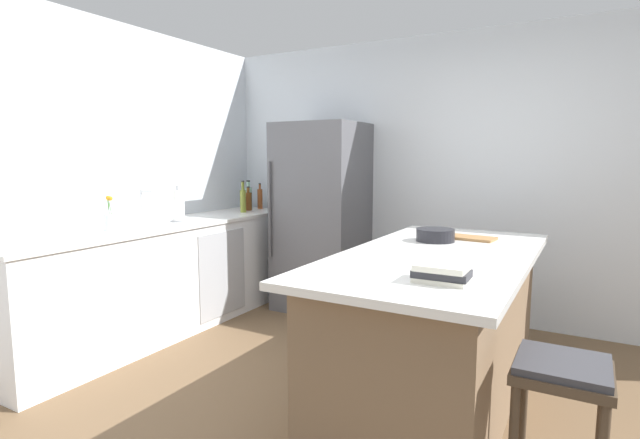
% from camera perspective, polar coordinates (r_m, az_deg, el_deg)
% --- Properties ---
extents(ground_plane, '(7.20, 7.20, 0.00)m').
position_cam_1_polar(ground_plane, '(2.91, 3.54, -23.40)').
color(ground_plane, brown).
extents(wall_rear, '(6.00, 0.10, 2.60)m').
position_cam_1_polar(wall_rear, '(4.64, 15.98, 4.71)').
color(wall_rear, silver).
rests_on(wall_rear, ground_plane).
extents(wall_left, '(0.10, 6.00, 2.60)m').
position_cam_1_polar(wall_left, '(4.20, -28.02, 3.91)').
color(wall_left, silver).
rests_on(wall_left, ground_plane).
extents(counter_run_left, '(0.66, 2.93, 0.93)m').
position_cam_1_polar(counter_run_left, '(4.42, -17.63, -6.39)').
color(counter_run_left, white).
rests_on(counter_run_left, ground_plane).
extents(kitchen_island, '(1.01, 2.11, 0.93)m').
position_cam_1_polar(kitchen_island, '(3.03, 13.43, -12.43)').
color(kitchen_island, '#7A6047').
rests_on(kitchen_island, ground_plane).
extents(refrigerator, '(0.79, 0.73, 1.82)m').
position_cam_1_polar(refrigerator, '(4.75, 0.15, 0.28)').
color(refrigerator, '#56565B').
rests_on(refrigerator, ground_plane).
extents(bar_stool, '(0.36, 0.36, 0.69)m').
position_cam_1_polar(bar_stool, '(2.25, 26.52, -17.68)').
color(bar_stool, '#473828').
rests_on(bar_stool, ground_plane).
extents(sink_faucet, '(0.15, 0.05, 0.30)m').
position_cam_1_polar(sink_faucet, '(4.23, -20.12, 1.49)').
color(sink_faucet, silver).
rests_on(sink_faucet, counter_run_left).
extents(flower_vase, '(0.09, 0.09, 0.27)m').
position_cam_1_polar(flower_vase, '(4.02, -23.49, 0.01)').
color(flower_vase, silver).
rests_on(flower_vase, counter_run_left).
extents(paper_towel_roll, '(0.14, 0.14, 0.31)m').
position_cam_1_polar(paper_towel_roll, '(4.38, -16.39, 1.50)').
color(paper_towel_roll, gray).
rests_on(paper_towel_roll, counter_run_left).
extents(vinegar_bottle, '(0.06, 0.06, 0.28)m').
position_cam_1_polar(vinegar_bottle, '(5.32, -7.08, 2.49)').
color(vinegar_bottle, '#994C23').
rests_on(vinegar_bottle, counter_run_left).
extents(gin_bottle, '(0.08, 0.08, 0.31)m').
position_cam_1_polar(gin_bottle, '(5.30, -8.42, 2.60)').
color(gin_bottle, '#8CB79E').
rests_on(gin_bottle, counter_run_left).
extents(whiskey_bottle, '(0.07, 0.07, 0.25)m').
position_cam_1_polar(whiskey_bottle, '(5.17, -8.45, 2.20)').
color(whiskey_bottle, brown).
rests_on(whiskey_bottle, counter_run_left).
extents(hot_sauce_bottle, '(0.05, 0.05, 0.22)m').
position_cam_1_polar(hot_sauce_bottle, '(5.09, -9.05, 1.97)').
color(hot_sauce_bottle, red).
rests_on(hot_sauce_bottle, counter_run_left).
extents(olive_oil_bottle, '(0.06, 0.06, 0.32)m').
position_cam_1_polar(olive_oil_bottle, '(4.99, -9.05, 2.30)').
color(olive_oil_bottle, olive).
rests_on(olive_oil_bottle, counter_run_left).
extents(cookbook_stack, '(0.25, 0.18, 0.08)m').
position_cam_1_polar(cookbook_stack, '(2.23, 14.13, -6.12)').
color(cookbook_stack, silver).
rests_on(cookbook_stack, kitchen_island).
extents(mixing_bowl, '(0.25, 0.25, 0.08)m').
position_cam_1_polar(mixing_bowl, '(3.31, 13.43, -1.79)').
color(mixing_bowl, black).
rests_on(mixing_bowl, kitchen_island).
extents(cutting_board, '(0.34, 0.21, 0.02)m').
position_cam_1_polar(cutting_board, '(3.46, 17.31, -2.08)').
color(cutting_board, '#9E7042').
rests_on(cutting_board, kitchen_island).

